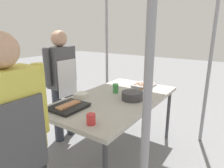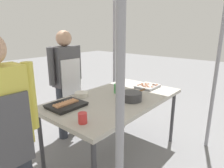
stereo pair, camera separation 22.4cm
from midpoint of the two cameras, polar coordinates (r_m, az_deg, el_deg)
The scene contains 10 objects.
ground_plane at distance 2.60m, azimuth 3.51°, elevation -19.75°, with size 18.00×18.00×0.00m, color slate.
stall_table at distance 2.27m, azimuth 3.80°, elevation -5.19°, with size 1.60×0.90×0.75m.
tray_grilled_sausages at distance 2.01m, azimuth -9.99°, elevation -6.02°, with size 0.35×0.28×0.05m.
tray_meat_skewers at distance 2.69m, azimuth 12.61°, elevation -0.65°, with size 0.31×0.25×0.04m.
cooking_wok at distance 2.17m, azimuth 8.57°, elevation -3.49°, with size 0.39×0.23×0.09m.
condiment_bowl at distance 2.29m, azimuth -6.06°, elevation -3.04°, with size 0.15×0.15×0.05m, color silver.
drink_cup_near_edge at distance 1.64m, azimuth -4.59°, elevation -9.86°, with size 0.08×0.08×0.09m, color red.
drink_cup_by_wok at distance 2.39m, azimuth 4.06°, elevation -1.36°, with size 0.07×0.07×0.11m, color #3F994C.
vendor_woman at distance 2.73m, azimuth -10.78°, elevation 1.97°, with size 0.52×0.22×1.49m.
customer_nearby at distance 1.42m, azimuth -25.56°, elevation -12.18°, with size 0.52×0.22×1.49m.
Camera 2 is at (-1.65, -1.34, 1.49)m, focal length 31.66 mm.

